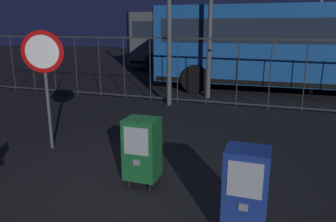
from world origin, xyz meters
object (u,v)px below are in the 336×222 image
object	(u,v)px
bus_near	(307,44)
bus_far	(231,38)
newspaper_box_secondary	(246,187)
newspaper_box_primary	(142,149)
stop_sign	(44,66)

from	to	relation	value
bus_near	bus_far	distance (m)	5.61
newspaper_box_secondary	bus_near	size ratio (longest dim) A/B	0.10
newspaper_box_primary	newspaper_box_secondary	size ratio (longest dim) A/B	1.00
newspaper_box_secondary	newspaper_box_primary	bearing A→B (deg)	155.49
stop_sign	newspaper_box_secondary	bearing A→B (deg)	-21.70
newspaper_box_secondary	bus_far	distance (m)	13.86
newspaper_box_secondary	stop_sign	distance (m)	4.24
newspaper_box_primary	newspaper_box_secondary	bearing A→B (deg)	-24.51
bus_near	newspaper_box_primary	bearing A→B (deg)	-109.08
stop_sign	bus_far	world-z (taller)	bus_far
bus_near	stop_sign	bearing A→B (deg)	-124.52
newspaper_box_primary	newspaper_box_secondary	xyz separation A→B (m)	(1.56, -0.71, 0.00)
newspaper_box_primary	bus_far	world-z (taller)	bus_far
bus_near	newspaper_box_secondary	bearing A→B (deg)	-98.41
stop_sign	bus_far	distance (m)	12.23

